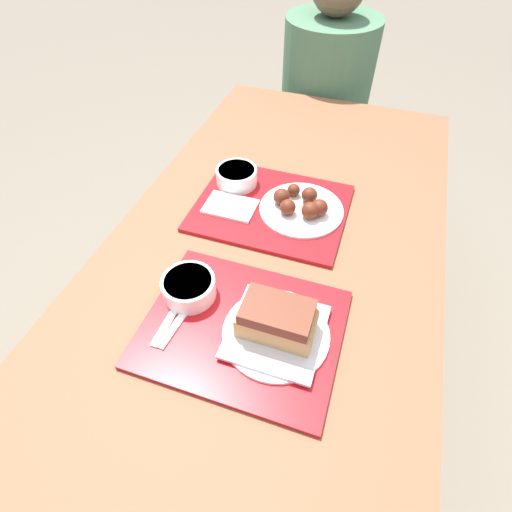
{
  "coord_description": "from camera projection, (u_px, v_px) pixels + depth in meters",
  "views": [
    {
      "loc": [
        0.19,
        -0.62,
        1.48
      ],
      "look_at": [
        -0.02,
        -0.01,
        0.77
      ],
      "focal_mm": 28.0,
      "sensor_mm": 36.0,
      "label": 1
    }
  ],
  "objects": [
    {
      "name": "picnic_table",
      "position": [
        264.0,
        288.0,
        1.05
      ],
      "size": [
        0.85,
        1.87,
        0.73
      ],
      "color": "brown",
      "rests_on": "ground_plane"
    },
    {
      "name": "plastic_fork_near",
      "position": [
        173.0,
        314.0,
        0.87
      ],
      "size": [
        0.02,
        0.17,
        0.0
      ],
      "color": "white",
      "rests_on": "tray_near"
    },
    {
      "name": "brisket_sandwich_plate",
      "position": [
        277.0,
        325.0,
        0.82
      ],
      "size": [
        0.23,
        0.23,
        0.1
      ],
      "color": "white",
      "rests_on": "tray_near"
    },
    {
      "name": "wings_plate_far",
      "position": [
        301.0,
        205.0,
        1.1
      ],
      "size": [
        0.23,
        0.23,
        0.06
      ],
      "color": "white",
      "rests_on": "tray_far"
    },
    {
      "name": "tray_far",
      "position": [
        271.0,
        208.0,
        1.13
      ],
      "size": [
        0.42,
        0.34,
        0.01
      ],
      "color": "#B21419",
      "rests_on": "picnic_table"
    },
    {
      "name": "napkin_far",
      "position": [
        230.0,
        206.0,
        1.12
      ],
      "size": [
        0.14,
        0.1,
        0.01
      ],
      "color": "white",
      "rests_on": "tray_far"
    },
    {
      "name": "ground_plane",
      "position": [
        261.0,
        393.0,
        1.52
      ],
      "size": [
        12.0,
        12.0,
        0.0
      ],
      "primitive_type": "plane",
      "color": "#706656"
    },
    {
      "name": "person_seated_across",
      "position": [
        328.0,
        70.0,
        1.73
      ],
      "size": [
        0.39,
        0.39,
        0.7
      ],
      "color": "#477051",
      "rests_on": "picnic_bench_far"
    },
    {
      "name": "condiment_packet",
      "position": [
        257.0,
        299.0,
        0.9
      ],
      "size": [
        0.04,
        0.03,
        0.01
      ],
      "color": "#A59E93",
      "rests_on": "tray_near"
    },
    {
      "name": "bowl_coleslaw_near",
      "position": [
        189.0,
        286.0,
        0.89
      ],
      "size": [
        0.12,
        0.12,
        0.05
      ],
      "color": "white",
      "rests_on": "tray_near"
    },
    {
      "name": "plastic_knife_near",
      "position": [
        182.0,
        317.0,
        0.87
      ],
      "size": [
        0.03,
        0.17,
        0.0
      ],
      "color": "white",
      "rests_on": "tray_near"
    },
    {
      "name": "picnic_bench_far",
      "position": [
        335.0,
        146.0,
        1.98
      ],
      "size": [
        0.81,
        0.28,
        0.47
      ],
      "color": "brown",
      "rests_on": "ground_plane"
    },
    {
      "name": "tray_near",
      "position": [
        242.0,
        328.0,
        0.86
      ],
      "size": [
        0.42,
        0.34,
        0.01
      ],
      "color": "#B21419",
      "rests_on": "picnic_table"
    },
    {
      "name": "bowl_coleslaw_far",
      "position": [
        237.0,
        176.0,
        1.18
      ],
      "size": [
        0.12,
        0.12,
        0.05
      ],
      "color": "white",
      "rests_on": "tray_far"
    }
  ]
}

